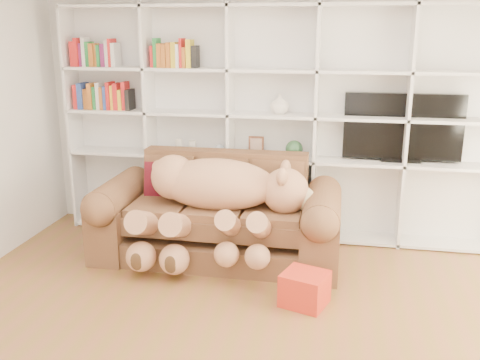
% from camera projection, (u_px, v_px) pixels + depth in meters
% --- Properties ---
extents(floor, '(5.00, 5.00, 0.00)m').
position_uv_depth(floor, '(225.00, 357.00, 3.63)').
color(floor, brown).
rests_on(floor, ground).
extents(wall_back, '(5.00, 0.02, 2.70)m').
position_uv_depth(wall_back, '(275.00, 108.00, 5.63)').
color(wall_back, white).
rests_on(wall_back, floor).
extents(bookshelf, '(4.43, 0.35, 2.40)m').
position_uv_depth(bookshelf, '(251.00, 113.00, 5.55)').
color(bookshelf, white).
rests_on(bookshelf, floor).
extents(sofa, '(2.32, 1.00, 0.98)m').
position_uv_depth(sofa, '(218.00, 220.00, 5.17)').
color(sofa, brown).
rests_on(sofa, floor).
extents(teddy_bear, '(1.63, 0.92, 0.94)m').
position_uv_depth(teddy_bear, '(216.00, 197.00, 4.90)').
color(teddy_bear, tan).
rests_on(teddy_bear, sofa).
extents(throw_pillow, '(0.39, 0.24, 0.40)m').
position_uv_depth(throw_pillow, '(164.00, 181.00, 5.34)').
color(throw_pillow, '#560E1D').
rests_on(throw_pillow, sofa).
extents(gift_box, '(0.42, 0.41, 0.27)m').
position_uv_depth(gift_box, '(305.00, 289.00, 4.29)').
color(gift_box, red).
rests_on(gift_box, floor).
extents(tv, '(1.15, 0.18, 0.68)m').
position_uv_depth(tv, '(403.00, 128.00, 5.29)').
color(tv, black).
rests_on(tv, bookshelf).
extents(picture_frame, '(0.16, 0.03, 0.20)m').
position_uv_depth(picture_frame, '(256.00, 146.00, 5.57)').
color(picture_frame, '#57301E').
rests_on(picture_frame, bookshelf).
extents(green_vase, '(0.18, 0.18, 0.18)m').
position_uv_depth(green_vase, '(294.00, 149.00, 5.51)').
color(green_vase, '#2D5733').
rests_on(green_vase, bookshelf).
extents(figurine_tall, '(0.09, 0.09, 0.15)m').
position_uv_depth(figurine_tall, '(179.00, 146.00, 5.74)').
color(figurine_tall, silver).
rests_on(figurine_tall, bookshelf).
extents(figurine_short, '(0.09, 0.09, 0.14)m').
position_uv_depth(figurine_short, '(192.00, 147.00, 5.71)').
color(figurine_short, silver).
rests_on(figurine_short, bookshelf).
extents(snow_globe, '(0.10, 0.10, 0.10)m').
position_uv_depth(snow_globe, '(220.00, 149.00, 5.66)').
color(snow_globe, silver).
rests_on(snow_globe, bookshelf).
extents(shelf_vase, '(0.20, 0.20, 0.20)m').
position_uv_depth(shelf_vase, '(279.00, 104.00, 5.41)').
color(shelf_vase, silver).
rests_on(shelf_vase, bookshelf).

